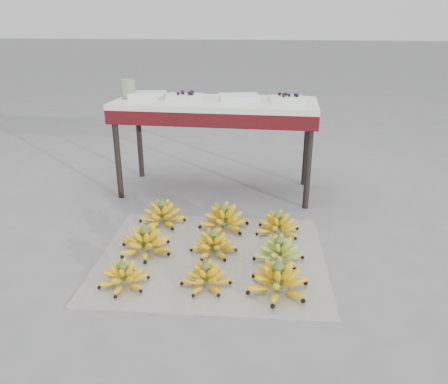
# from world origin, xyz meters

# --- Properties ---
(ground) EXTENTS (60.00, 60.00, 0.00)m
(ground) POSITION_xyz_m (0.00, 0.00, 0.00)
(ground) COLOR slate
(ground) RESTS_ON ground
(newspaper_mat) EXTENTS (1.32, 1.13, 0.01)m
(newspaper_mat) POSITION_xyz_m (0.12, -0.02, 0.00)
(newspaper_mat) COLOR white
(newspaper_mat) RESTS_ON ground
(bunch_front_left) EXTENTS (0.29, 0.29, 0.15)m
(bunch_front_left) POSITION_xyz_m (-0.27, -0.37, 0.06)
(bunch_front_left) COLOR yellow
(bunch_front_left) RESTS_ON newspaper_mat
(bunch_front_center) EXTENTS (0.26, 0.26, 0.15)m
(bunch_front_center) POSITION_xyz_m (0.14, -0.31, 0.06)
(bunch_front_center) COLOR yellow
(bunch_front_center) RESTS_ON newspaper_mat
(bunch_front_right) EXTENTS (0.32, 0.32, 0.19)m
(bunch_front_right) POSITION_xyz_m (0.49, -0.31, 0.07)
(bunch_front_right) COLOR yellow
(bunch_front_right) RESTS_ON newspaper_mat
(bunch_mid_left) EXTENTS (0.39, 0.39, 0.18)m
(bunch_mid_left) POSITION_xyz_m (-0.27, -0.03, 0.07)
(bunch_mid_left) COLOR yellow
(bunch_mid_left) RESTS_ON newspaper_mat
(bunch_mid_center) EXTENTS (0.28, 0.28, 0.16)m
(bunch_mid_center) POSITION_xyz_m (0.12, 0.02, 0.06)
(bunch_mid_center) COLOR yellow
(bunch_mid_center) RESTS_ON newspaper_mat
(bunch_mid_right) EXTENTS (0.28, 0.28, 0.17)m
(bunch_mid_right) POSITION_xyz_m (0.48, -0.02, 0.06)
(bunch_mid_right) COLOR #74A631
(bunch_mid_right) RESTS_ON newspaper_mat
(bunch_back_left) EXTENTS (0.32, 0.32, 0.18)m
(bunch_back_left) POSITION_xyz_m (-0.28, 0.36, 0.07)
(bunch_back_left) COLOR yellow
(bunch_back_left) RESTS_ON newspaper_mat
(bunch_back_center) EXTENTS (0.33, 0.33, 0.19)m
(bunch_back_center) POSITION_xyz_m (0.13, 0.34, 0.07)
(bunch_back_center) COLOR yellow
(bunch_back_center) RESTS_ON newspaper_mat
(bunch_back_right) EXTENTS (0.32, 0.32, 0.17)m
(bunch_back_right) POSITION_xyz_m (0.47, 0.31, 0.06)
(bunch_back_right) COLOR yellow
(bunch_back_right) RESTS_ON newspaper_mat
(vendor_table) EXTENTS (1.46, 0.58, 0.70)m
(vendor_table) POSITION_xyz_m (-0.03, 1.01, 0.62)
(vendor_table) COLOR black
(vendor_table) RESTS_ON ground
(tray_far_left) EXTENTS (0.29, 0.22, 0.04)m
(tray_far_left) POSITION_xyz_m (-0.55, 1.04, 0.72)
(tray_far_left) COLOR silver
(tray_far_left) RESTS_ON vendor_table
(tray_left) EXTENTS (0.26, 0.19, 0.06)m
(tray_left) POSITION_xyz_m (-0.25, 0.99, 0.72)
(tray_left) COLOR silver
(tray_left) RESTS_ON vendor_table
(tray_right) EXTENTS (0.31, 0.26, 0.04)m
(tray_right) POSITION_xyz_m (0.14, 1.01, 0.72)
(tray_right) COLOR silver
(tray_right) RESTS_ON vendor_table
(tray_far_right) EXTENTS (0.28, 0.22, 0.06)m
(tray_far_right) POSITION_xyz_m (0.48, 1.00, 0.72)
(tray_far_right) COLOR silver
(tray_far_right) RESTS_ON vendor_table
(glass_jar) EXTENTS (0.13, 0.13, 0.14)m
(glass_jar) POSITION_xyz_m (-0.68, 1.00, 0.77)
(glass_jar) COLOR beige
(glass_jar) RESTS_ON vendor_table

